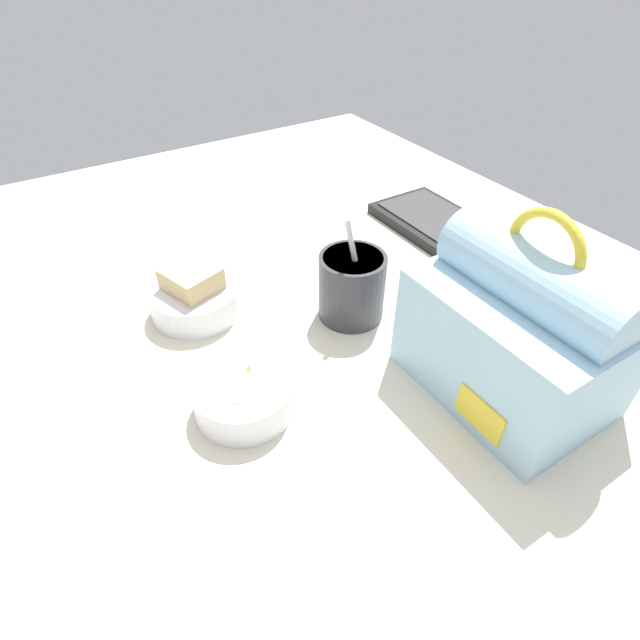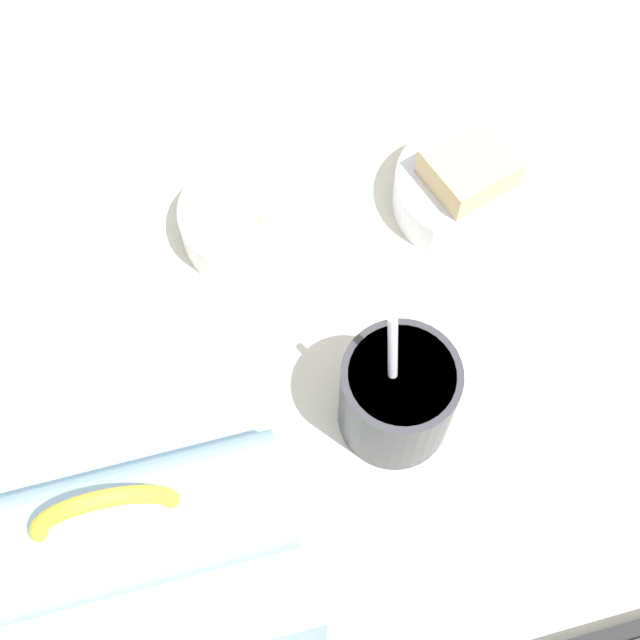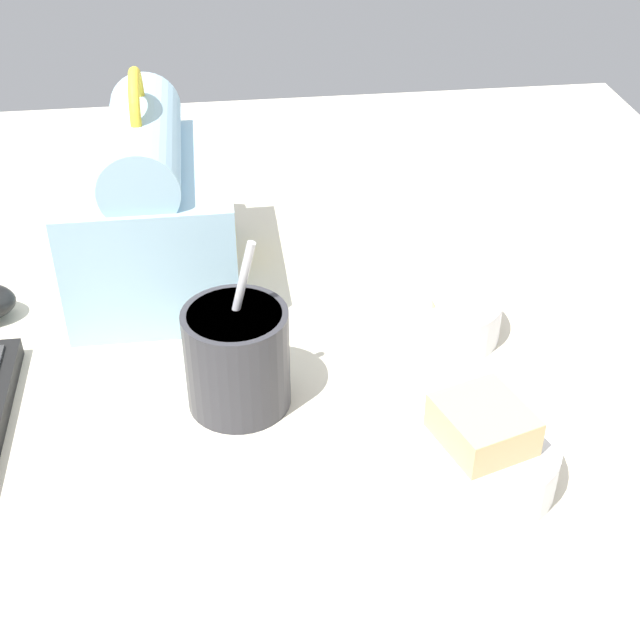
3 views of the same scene
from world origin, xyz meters
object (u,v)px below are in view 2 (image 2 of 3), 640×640
at_px(lunch_bag, 140,552).
at_px(bento_bowl_snacks, 244,221).
at_px(bento_bowl_sandwich, 464,188).
at_px(soup_cup, 398,396).

bearing_deg(lunch_bag, bento_bowl_snacks, -115.19).
relative_size(lunch_bag, bento_bowl_snacks, 2.05).
bearing_deg(bento_bowl_snacks, bento_bowl_sandwich, 174.54).
xyz_separation_m(bento_bowl_sandwich, bento_bowl_snacks, (0.19, -0.02, -0.00)).
relative_size(lunch_bag, bento_bowl_sandwich, 1.85).
height_order(lunch_bag, bento_bowl_sandwich, lunch_bag).
relative_size(soup_cup, bento_bowl_snacks, 1.40).
xyz_separation_m(lunch_bag, bento_bowl_sandwich, (-0.32, -0.25, -0.06)).
height_order(soup_cup, bento_bowl_snacks, soup_cup).
xyz_separation_m(lunch_bag, bento_bowl_snacks, (-0.13, -0.27, -0.06)).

